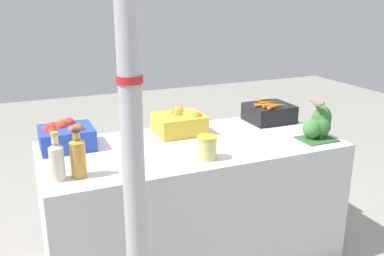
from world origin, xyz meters
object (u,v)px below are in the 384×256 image
(apple_crate, at_px, (66,135))
(juice_bottle_cloudy, at_px, (57,160))
(sparrow_bird, at_px, (318,104))
(pickle_jar, at_px, (207,148))
(juice_bottle_amber, at_px, (78,157))
(broccoli_pile, at_px, (319,124))
(support_pole, at_px, (130,85))
(carrot_crate, at_px, (269,112))
(orange_crate, at_px, (179,122))

(apple_crate, xyz_separation_m, juice_bottle_cloudy, (-0.10, -0.46, 0.03))
(sparrow_bird, bearing_deg, juice_bottle_cloudy, -93.38)
(pickle_jar, bearing_deg, juice_bottle_amber, 177.28)
(broccoli_pile, distance_m, juice_bottle_cloudy, 1.59)
(juice_bottle_cloudy, bearing_deg, support_pole, -60.73)
(pickle_jar, relative_size, sparrow_bird, 0.96)
(broccoli_pile, relative_size, juice_bottle_amber, 0.92)
(pickle_jar, bearing_deg, apple_crate, 144.40)
(carrot_crate, height_order, broccoli_pile, broccoli_pile)
(sparrow_bird, bearing_deg, juice_bottle_amber, -93.39)
(apple_crate, distance_m, carrot_crate, 1.41)
(broccoli_pile, bearing_deg, sparrow_bird, -153.53)
(apple_crate, bearing_deg, carrot_crate, -0.26)
(orange_crate, relative_size, juice_bottle_cloudy, 1.24)
(broccoli_pile, distance_m, pickle_jar, 0.80)
(apple_crate, relative_size, juice_bottle_cloudy, 1.24)
(apple_crate, distance_m, juice_bottle_cloudy, 0.47)
(orange_crate, distance_m, carrot_crate, 0.69)
(support_pole, distance_m, juice_bottle_amber, 0.65)
(broccoli_pile, bearing_deg, juice_bottle_amber, -179.43)
(juice_bottle_cloudy, bearing_deg, carrot_crate, 16.78)
(juice_bottle_cloudy, distance_m, sparrow_bird, 1.56)
(orange_crate, xyz_separation_m, sparrow_bird, (0.73, -0.46, 0.16))
(carrot_crate, height_order, juice_bottle_amber, juice_bottle_amber)
(support_pole, height_order, apple_crate, support_pole)
(support_pole, relative_size, sparrow_bird, 19.54)
(broccoli_pile, distance_m, sparrow_bird, 0.15)
(support_pole, bearing_deg, juice_bottle_cloudy, 119.27)
(orange_crate, bearing_deg, apple_crate, -179.95)
(juice_bottle_amber, bearing_deg, pickle_jar, -2.72)
(broccoli_pile, distance_m, juice_bottle_amber, 1.49)
(sparrow_bird, bearing_deg, apple_crate, -110.96)
(apple_crate, relative_size, carrot_crate, 1.00)
(carrot_crate, bearing_deg, support_pole, -143.80)
(support_pole, distance_m, broccoli_pile, 1.48)
(orange_crate, distance_m, juice_bottle_amber, 0.86)
(apple_crate, relative_size, pickle_jar, 2.35)
(broccoli_pile, xyz_separation_m, juice_bottle_amber, (-1.49, -0.01, 0.01))
(orange_crate, distance_m, sparrow_bird, 0.88)
(juice_bottle_cloudy, bearing_deg, sparrow_bird, -0.12)
(juice_bottle_cloudy, relative_size, pickle_jar, 1.89)
(support_pole, xyz_separation_m, broccoli_pile, (1.33, 0.47, -0.45))
(sparrow_bird, bearing_deg, support_pole, -73.84)
(broccoli_pile, height_order, pickle_jar, broccoli_pile)
(broccoli_pile, bearing_deg, juice_bottle_cloudy, -179.46)
(support_pole, bearing_deg, juice_bottle_amber, 108.85)
(support_pole, xyz_separation_m, apple_crate, (-0.16, 0.92, -0.46))
(support_pole, xyz_separation_m, juice_bottle_cloudy, (-0.26, 0.46, -0.44))
(support_pole, relative_size, carrot_crate, 8.66)
(orange_crate, xyz_separation_m, carrot_crate, (0.69, -0.01, -0.00))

